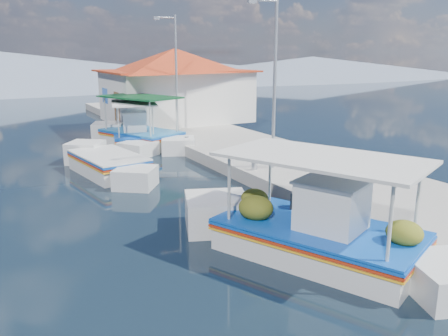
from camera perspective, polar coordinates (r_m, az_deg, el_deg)
name	(u,v)px	position (r m, az deg, el deg)	size (l,w,h in m)	color
ground	(180,217)	(13.60, -5.48, -6.02)	(160.00, 160.00, 0.00)	black
quay	(246,151)	(21.28, 2.79, 2.11)	(5.00, 44.00, 0.50)	#98958E
bollards	(213,150)	(19.56, -1.33, 2.25)	(0.20, 17.20, 0.30)	#A5A8AD
main_caique	(317,235)	(11.12, 11.35, -8.07)	(4.48, 7.43, 2.68)	silver
caique_green_canopy	(141,138)	(24.02, -10.13, 3.70)	(4.04, 6.97, 2.81)	silver
caique_blue_hull	(108,166)	(18.78, -14.06, 0.29)	(2.59, 6.56, 1.18)	silver
caique_far	(134,136)	(24.21, -11.00, 3.84)	(3.22, 6.87, 2.48)	silver
harbor_building	(175,84)	(29.06, -6.01, 10.29)	(10.49, 10.49, 4.40)	silver
lamp_post_near	(273,76)	(16.72, 6.01, 11.24)	(1.21, 0.14, 6.00)	#A5A8AD
lamp_post_far	(174,68)	(24.68, -6.12, 12.13)	(1.21, 0.14, 6.00)	#A5A8AD
mountain_ridge	(63,72)	(68.80, -19.23, 11.13)	(171.40, 96.00, 5.50)	slate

